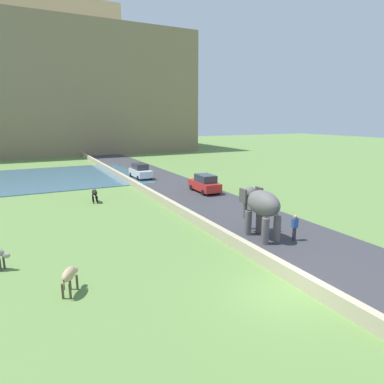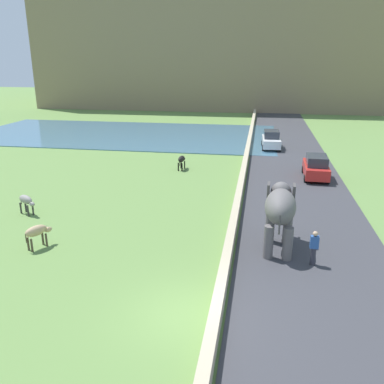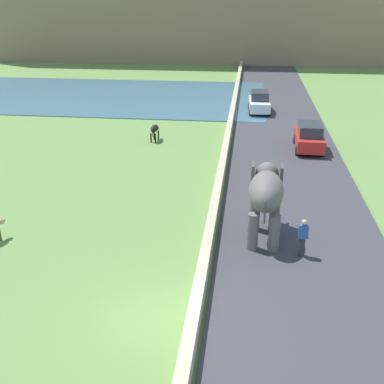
{
  "view_description": "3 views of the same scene",
  "coord_description": "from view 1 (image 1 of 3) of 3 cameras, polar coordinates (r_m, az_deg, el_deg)",
  "views": [
    {
      "loc": [
        -9.03,
        -9.61,
        7.19
      ],
      "look_at": [
        1.56,
        11.32,
        1.97
      ],
      "focal_mm": 31.24,
      "sensor_mm": 36.0,
      "label": 1
    },
    {
      "loc": [
        2.38,
        -12.0,
        8.6
      ],
      "look_at": [
        -1.37,
        9.81,
        1.3
      ],
      "focal_mm": 37.86,
      "sensor_mm": 36.0,
      "label": 2
    },
    {
      "loc": [
        2.59,
        -12.31,
        9.65
      ],
      "look_at": [
        0.27,
        6.88,
        1.52
      ],
      "focal_mm": 44.67,
      "sensor_mm": 36.0,
      "label": 3
    }
  ],
  "objects": [
    {
      "name": "road_surface",
      "position": [
        33.54,
        -1.44,
        0.21
      ],
      "size": [
        7.0,
        120.0,
        0.06
      ],
      "primitive_type": "cube",
      "color": "#38383D",
      "rests_on": "ground"
    },
    {
      "name": "cow_tan",
      "position": [
        15.12,
        -20.18,
        -13.14
      ],
      "size": [
        0.96,
        1.38,
        1.15
      ],
      "color": "tan",
      "rests_on": "ground"
    },
    {
      "name": "person_beside_elephant",
      "position": [
        20.76,
        17.12,
        -5.76
      ],
      "size": [
        0.36,
        0.22,
        1.63
      ],
      "color": "#33333D",
      "rests_on": "ground"
    },
    {
      "name": "hill_distant",
      "position": [
        80.53,
        -25.56,
        15.16
      ],
      "size": [
        64.0,
        28.0,
        25.04
      ],
      "primitive_type": "cube",
      "color": "#897556",
      "rests_on": "ground"
    },
    {
      "name": "fort_on_hill",
      "position": [
        83.02,
        -26.97,
        25.88
      ],
      "size": [
        37.16,
        8.0,
        7.98
      ],
      "color": "tan",
      "rests_on": "hill_distant"
    },
    {
      "name": "car_red",
      "position": [
        32.73,
        2.2,
        1.44
      ],
      "size": [
        1.88,
        4.04,
        1.8
      ],
      "color": "red",
      "rests_on": "ground"
    },
    {
      "name": "elephant",
      "position": [
        20.52,
        11.66,
        -2.28
      ],
      "size": [
        1.52,
        3.49,
        2.99
      ],
      "color": "#605B5B",
      "rests_on": "ground"
    },
    {
      "name": "car_white",
      "position": [
        40.89,
        -8.79,
        3.54
      ],
      "size": [
        1.91,
        4.06,
        1.8
      ],
      "color": "white",
      "rests_on": "ground"
    },
    {
      "name": "barrier_wall",
      "position": [
        30.23,
        -6.33,
        -0.64
      ],
      "size": [
        0.4,
        110.0,
        0.68
      ],
      "primitive_type": "cube",
      "color": "tan",
      "rests_on": "ground"
    },
    {
      "name": "ground_plane",
      "position": [
        15.02,
        14.97,
        -16.53
      ],
      "size": [
        220.0,
        220.0,
        0.0
      ],
      "primitive_type": "plane",
      "color": "#608442"
    },
    {
      "name": "cow_black",
      "position": [
        30.08,
        -16.31,
        -0.17
      ],
      "size": [
        0.54,
        1.41,
        1.15
      ],
      "color": "black",
      "rests_on": "ground"
    }
  ]
}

